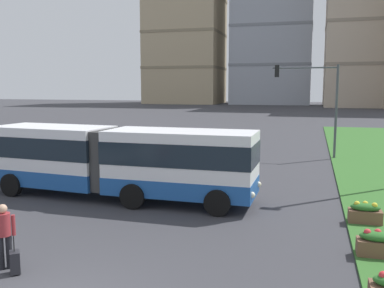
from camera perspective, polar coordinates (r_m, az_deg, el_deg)
name	(u,v)px	position (r m, az deg, el deg)	size (l,w,h in m)	color
articulated_bus	(118,160)	(18.53, -9.77, -2.11)	(11.95, 3.23, 3.00)	white
car_maroon_sedan	(140,146)	(29.56, -6.87, -0.20)	(4.53, 2.30, 1.58)	maroon
pedestrian_crossing	(4,232)	(12.43, -23.68, -10.61)	(0.47, 0.41, 1.74)	black
rolling_suitcase	(15,262)	(12.24, -22.42, -14.25)	(0.42, 0.43, 0.97)	#232328
flower_planter_1	(378,243)	(13.31, 23.39, -12.00)	(1.10, 0.56, 0.74)	brown
flower_planter_2	(365,213)	(16.20, 21.96, -8.44)	(1.10, 0.56, 0.74)	brown
traffic_light_far_right	(315,94)	(29.57, 15.99, 6.38)	(4.24, 0.28, 6.18)	#474C51
apartment_tower_west	(185,18)	(125.19, -0.88, 16.37)	(20.33, 17.73, 47.49)	tan
apartment_tower_westcentre	(273,10)	(122.20, 10.71, 17.05)	(20.92, 16.65, 49.98)	#9EA3AD
apartment_tower_centre	(366,5)	(112.19, 22.07, 16.68)	(17.49, 18.68, 46.82)	#C6B299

